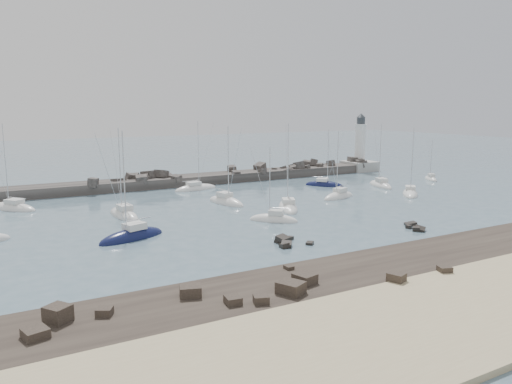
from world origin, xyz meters
TOP-DOWN VIEW (x-y plane):
  - ground at (0.00, 0.00)m, footprint 400.00×400.00m
  - sand_strip at (0.00, -32.00)m, footprint 140.00×14.00m
  - rock_shelf at (-0.26, -21.99)m, footprint 140.00×12.00m
  - rock_cluster_near at (-4.67, -9.13)m, footprint 4.39×3.93m
  - rock_cluster_far at (13.70, -11.35)m, footprint 3.23×4.51m
  - breakwater at (-7.10, 38.00)m, footprint 115.00×7.50m
  - lighthouse at (47.00, 38.00)m, footprint 7.00×7.00m
  - sailboat_1 at (-30.58, 27.99)m, footprint 7.67×8.78m
  - sailboat_2 at (-19.38, 2.01)m, footprint 9.14×5.39m
  - sailboat_3 at (-17.01, 14.73)m, footprint 3.54×8.81m
  - sailboat_4 at (0.95, 31.22)m, footprint 9.10×3.89m
  - sailboat_5 at (0.16, 1.59)m, footprint 6.36×6.41m
  - sailboat_6 at (0.01, 16.22)m, footprint 4.22×8.85m
  - sailboat_7 at (6.41, 7.59)m, footprint 6.48×9.24m
  - sailboat_8 at (24.98, 23.00)m, footprint 6.62×7.48m
  - sailboat_9 at (19.18, 11.21)m, footprint 8.15×4.57m
  - sailboat_10 at (34.27, 17.05)m, footprint 5.05×8.76m
  - sailboat_11 at (32.10, 7.22)m, footprint 7.57×7.75m
  - sailboat_12 at (49.83, 18.28)m, footprint 4.51×5.90m

SIDE VIEW (x-z plane):
  - ground at x=0.00m, z-range 0.00..0.00m
  - sand_strip at x=0.00m, z-range -0.50..0.50m
  - rock_cluster_far at x=13.70m, z-range -0.80..0.81m
  - rock_shelf at x=-0.26m, z-range -0.92..0.96m
  - sailboat_4 at x=0.95m, z-range -6.78..7.04m
  - sailboat_8 at x=24.98m, z-range -5.94..6.20m
  - sailboat_11 at x=32.10m, z-range -6.40..6.67m
  - sailboat_1 at x=-30.58m, z-range -6.91..7.17m
  - sailboat_12 at x=49.83m, z-range -4.56..4.83m
  - sailboat_7 at x=6.41m, z-range -6.92..7.21m
  - sailboat_10 at x=34.27m, z-range -6.51..6.80m
  - sailboat_5 at x=0.16m, z-range -5.42..5.71m
  - sailboat_9 at x=19.18m, z-range -6.09..6.39m
  - sailboat_3 at x=-17.01m, z-range -6.69..6.99m
  - sailboat_6 at x=0.01m, z-range -6.65..6.96m
  - sailboat_2 at x=-19.38m, z-range -6.83..7.15m
  - rock_cluster_near at x=-4.67m, z-range -0.47..0.87m
  - breakwater at x=-7.10m, z-range -2.20..2.88m
  - lighthouse at x=47.00m, z-range -4.21..10.39m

